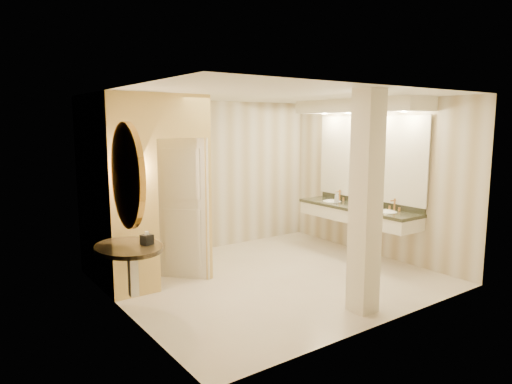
{
  "coord_description": "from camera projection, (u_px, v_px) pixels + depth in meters",
  "views": [
    {
      "loc": [
        -4.04,
        -5.2,
        2.3
      ],
      "look_at": [
        -0.17,
        0.2,
        1.3
      ],
      "focal_mm": 32.0,
      "sensor_mm": 36.0,
      "label": 1
    }
  ],
  "objects": [
    {
      "name": "vanity",
      "position": [
        360.0,
        163.0,
        7.85
      ],
      "size": [
        0.75,
        2.5,
        2.09
      ],
      "color": "silver",
      "rests_on": "floor"
    },
    {
      "name": "console_shelf",
      "position": [
        128.0,
        207.0,
        5.3
      ],
      "size": [
        0.96,
        0.96,
        1.93
      ],
      "color": "black",
      "rests_on": "floor"
    },
    {
      "name": "ceiling",
      "position": [
        274.0,
        95.0,
        6.45
      ],
      "size": [
        4.5,
        4.5,
        0.0
      ],
      "primitive_type": "plane",
      "rotation": [
        3.14,
        0.0,
        0.0
      ],
      "color": "silver",
      "rests_on": "wall_back"
    },
    {
      "name": "toilet_closet",
      "position": [
        173.0,
        186.0,
        6.76
      ],
      "size": [
        1.5,
        1.55,
        2.7
      ],
      "color": "#F2CC7E",
      "rests_on": "floor"
    },
    {
      "name": "soap_bottle_c",
      "position": [
        337.0,
        197.0,
        8.22
      ],
      "size": [
        0.09,
        0.09,
        0.21
      ],
      "primitive_type": "imported",
      "rotation": [
        0.0,
        0.0,
        -0.17
      ],
      "color": "#C6B28C",
      "rests_on": "vanity"
    },
    {
      "name": "wall_right",
      "position": [
        375.0,
        178.0,
        7.95
      ],
      "size": [
        0.02,
        4.0,
        2.7
      ],
      "primitive_type": "cube",
      "color": "beige",
      "rests_on": "floor"
    },
    {
      "name": "wall_back",
      "position": [
        206.0,
        176.0,
        8.26
      ],
      "size": [
        4.5,
        0.02,
        2.7
      ],
      "primitive_type": "cube",
      "color": "beige",
      "rests_on": "floor"
    },
    {
      "name": "soap_bottle_b",
      "position": [
        365.0,
        204.0,
        7.79
      ],
      "size": [
        0.11,
        0.11,
        0.12
      ],
      "primitive_type": "imported",
      "rotation": [
        0.0,
        0.0,
        -0.26
      ],
      "color": "silver",
      "rests_on": "vanity"
    },
    {
      "name": "wall_sconce",
      "position": [
        134.0,
        168.0,
        5.83
      ],
      "size": [
        0.14,
        0.14,
        0.42
      ],
      "color": "#C88740",
      "rests_on": "toilet_closet"
    },
    {
      "name": "toilet",
      "position": [
        166.0,
        246.0,
        7.27
      ],
      "size": [
        0.54,
        0.76,
        0.71
      ],
      "primitive_type": "imported",
      "rotation": [
        0.0,
        0.0,
        3.36
      ],
      "color": "white",
      "rests_on": "floor"
    },
    {
      "name": "soap_bottle_a",
      "position": [
        336.0,
        200.0,
        8.24
      ],
      "size": [
        0.06,
        0.06,
        0.12
      ],
      "primitive_type": "imported",
      "rotation": [
        0.0,
        0.0,
        -0.24
      ],
      "color": "beige",
      "rests_on": "vanity"
    },
    {
      "name": "pillar",
      "position": [
        366.0,
        203.0,
        5.46
      ],
      "size": [
        0.29,
        0.29,
        2.7
      ],
      "primitive_type": "cube",
      "color": "silver",
      "rests_on": "floor"
    },
    {
      "name": "tissue_box",
      "position": [
        147.0,
        240.0,
        5.4
      ],
      "size": [
        0.15,
        0.15,
        0.12
      ],
      "primitive_type": "cube",
      "rotation": [
        0.0,
        0.0,
        0.3
      ],
      "color": "black",
      "rests_on": "console_shelf"
    },
    {
      "name": "wall_left",
      "position": [
        122.0,
        205.0,
        5.36
      ],
      "size": [
        0.02,
        4.0,
        2.7
      ],
      "primitive_type": "cube",
      "color": "beige",
      "rests_on": "floor"
    },
    {
      "name": "wall_front",
      "position": [
        384.0,
        210.0,
        5.05
      ],
      "size": [
        4.5,
        0.02,
        2.7
      ],
      "primitive_type": "cube",
      "color": "beige",
      "rests_on": "floor"
    },
    {
      "name": "floor",
      "position": [
        273.0,
        278.0,
        6.85
      ],
      "size": [
        4.5,
        4.5,
        0.0
      ],
      "primitive_type": "plane",
      "color": "beige",
      "rests_on": "ground"
    }
  ]
}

